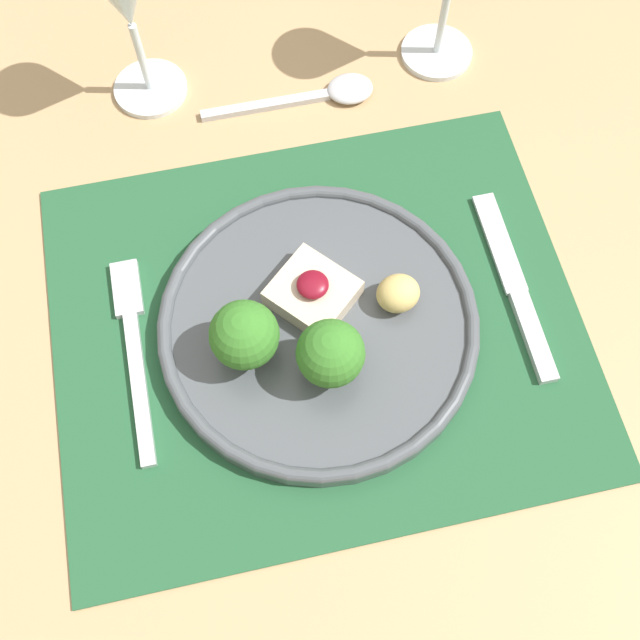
% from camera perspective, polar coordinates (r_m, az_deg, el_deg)
% --- Properties ---
extents(ground_plane, '(8.00, 8.00, 0.00)m').
position_cam_1_polar(ground_plane, '(1.36, -0.10, -13.02)').
color(ground_plane, gray).
extents(dining_table, '(1.49, 0.91, 0.74)m').
position_cam_1_polar(dining_table, '(0.73, -0.18, -3.24)').
color(dining_table, tan).
rests_on(dining_table, ground_plane).
extents(placemat, '(0.45, 0.38, 0.00)m').
position_cam_1_polar(placemat, '(0.65, -0.20, -0.38)').
color(placemat, '#235633').
rests_on(placemat, dining_table).
extents(dinner_plate, '(0.27, 0.27, 0.08)m').
position_cam_1_polar(dinner_plate, '(0.63, -0.25, -0.39)').
color(dinner_plate, '#4C5156').
rests_on(dinner_plate, placemat).
extents(fork, '(0.02, 0.19, 0.01)m').
position_cam_1_polar(fork, '(0.65, -14.01, -1.70)').
color(fork, silver).
rests_on(fork, placemat).
extents(knife, '(0.02, 0.19, 0.01)m').
position_cam_1_polar(knife, '(0.68, 14.90, 1.75)').
color(knife, silver).
rests_on(knife, placemat).
extents(spoon, '(0.17, 0.04, 0.01)m').
position_cam_1_polar(spoon, '(0.78, 0.57, 16.90)').
color(spoon, silver).
rests_on(spoon, dining_table).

